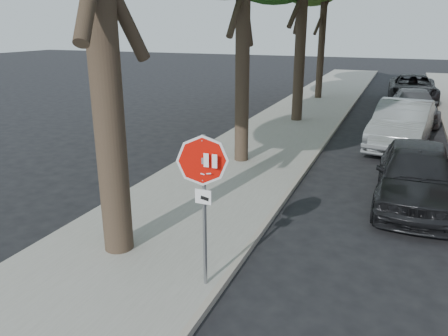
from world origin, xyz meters
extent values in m
plane|color=black|center=(0.00, 0.00, 0.00)|extent=(120.00, 120.00, 0.00)
cube|color=gray|center=(-2.50, 12.00, 0.06)|extent=(4.00, 55.00, 0.12)
cube|color=#9E9384|center=(-0.45, 12.00, 0.07)|extent=(0.12, 55.00, 0.13)
cylinder|color=gray|center=(-0.70, 0.00, 1.42)|extent=(0.06, 0.06, 2.60)
cube|color=#99999E|center=(-0.70, -0.03, 2.32)|extent=(0.05, 0.06, 0.10)
cylinder|color=#99999E|center=(-0.70, -0.03, 2.32)|extent=(0.76, 0.32, 0.82)
cylinder|color=white|center=(-0.70, -0.05, 2.32)|extent=(0.76, 0.32, 0.82)
cylinder|color=red|center=(-0.70, -0.05, 2.32)|extent=(0.68, 0.29, 0.74)
cube|color=white|center=(-0.91, -0.06, 2.34)|extent=(0.08, 0.00, 0.22)
cube|color=white|center=(-0.77, -0.06, 2.34)|extent=(0.08, 0.00, 0.22)
cube|color=white|center=(-0.63, -0.06, 2.34)|extent=(0.08, 0.00, 0.22)
cube|color=white|center=(-0.49, -0.06, 2.34)|extent=(0.08, 0.00, 0.22)
cube|color=silver|center=(-0.81, -0.07, 2.13)|extent=(0.08, 0.00, 0.03)
cube|color=silver|center=(-0.70, -0.07, 2.11)|extent=(0.08, 0.00, 0.03)
cube|color=silver|center=(-0.59, -0.07, 2.13)|extent=(0.08, 0.00, 0.03)
cube|color=white|center=(-0.70, -0.04, 1.72)|extent=(0.28, 0.02, 0.24)
cube|color=black|center=(-0.67, -0.05, 1.70)|extent=(0.15, 0.00, 0.08)
cylinder|color=black|center=(-2.60, 7.00, 4.87)|extent=(0.44, 0.44, 9.50)
cylinder|color=black|center=(-2.40, 14.00, 5.12)|extent=(0.48, 0.48, 10.00)
cylinder|color=black|center=(-2.70, 21.00, 4.62)|extent=(0.40, 0.40, 9.00)
imported|color=black|center=(2.60, 5.38, 0.79)|extent=(1.87, 4.65, 1.58)
imported|color=#9A9DA1|center=(2.17, 11.14, 0.84)|extent=(2.39, 5.30, 1.69)
imported|color=#4E4F53|center=(2.60, 16.44, 0.71)|extent=(2.32, 5.02, 1.42)
imported|color=black|center=(2.58, 22.03, 0.79)|extent=(2.81, 5.77, 1.58)
camera|label=1|loc=(2.03, -5.87, 4.30)|focal=35.00mm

